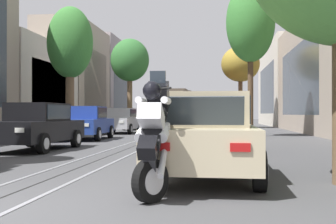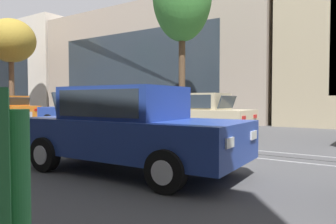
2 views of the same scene
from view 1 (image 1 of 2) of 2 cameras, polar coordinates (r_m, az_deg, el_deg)
name	(u,v)px [view 1 (image 1 of 2)]	position (r m, az deg, el deg)	size (l,w,h in m)	color
ground_plane	(166,134)	(26.48, -0.26, -2.90)	(160.00, 160.00, 0.00)	#424244
trolley_track_rails	(172,132)	(29.85, 0.50, -2.60)	(1.14, 61.99, 0.01)	gray
building_facade_left	(26,68)	(33.43, -18.23, 5.49)	(5.21, 53.69, 10.53)	gray
building_facade_right	(334,64)	(30.17, 21.08, 5.92)	(4.74, 53.69, 10.19)	tan
parked_car_black_second_left	(37,126)	(15.21, -16.90, -1.81)	(2.15, 4.42, 1.58)	black
parked_car_blue_mid_left	(86,123)	(20.94, -10.70, -1.40)	(2.11, 4.41, 1.58)	#233D93
parked_car_silver_fourth_left	(121,121)	(27.50, -6.16, -1.13)	(2.09, 4.40, 1.58)	#B7B7BC
parked_car_white_fifth_left	(138,119)	(33.84, -3.92, -0.98)	(2.04, 4.38, 1.58)	silver
parked_car_green_sixth_left	(150,119)	(40.10, -2.40, -0.87)	(2.00, 4.36, 1.58)	#1E6038
parked_car_black_far_left	(161,118)	(46.86, -0.94, -0.79)	(2.09, 4.40, 1.58)	black
parked_car_beige_near_right	(206,136)	(8.16, 5.09, -3.14)	(2.06, 4.39, 1.58)	#C1B28E
parked_car_grey_second_right	(214,126)	(14.66, 6.04, -1.88)	(2.15, 4.42, 1.58)	slate
parked_car_beige_mid_right	(213,122)	(21.86, 5.95, -1.35)	(2.02, 4.37, 1.58)	#C1B28E
parked_car_blue_fourth_right	(213,120)	(28.09, 5.92, -1.12)	(2.14, 4.42, 1.58)	#233D93
parked_car_orange_fifth_right	(216,119)	(35.01, 6.30, -0.95)	(2.02, 4.37, 1.58)	orange
parked_car_blue_sixth_right	(214,118)	(40.90, 6.09, -0.86)	(2.04, 4.38, 1.58)	#233D93
parked_car_green_far_right	(215,118)	(48.15, 6.26, -0.77)	(2.04, 4.38, 1.58)	#1E6038
street_tree_kerb_left_second	(70,44)	(25.75, -12.79, 8.68)	(2.66, 2.23, 7.41)	brown
street_tree_kerb_left_mid	(130,61)	(40.06, -5.06, 6.70)	(3.55, 3.06, 8.14)	brown
street_tree_kerb_right_second	(250,23)	(24.23, 10.81, 11.44)	(2.62, 2.77, 8.35)	#4C3826
street_tree_kerb_right_mid	(240,65)	(38.53, 9.52, 6.19)	(3.35, 3.67, 7.16)	brown
cable_car_trolley	(181,109)	(37.41, 1.71, 0.41)	(2.83, 9.18, 3.28)	maroon
motorcycle_with_rider	(155,130)	(6.25, -1.79, -2.37)	(0.48, 1.83, 1.87)	black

